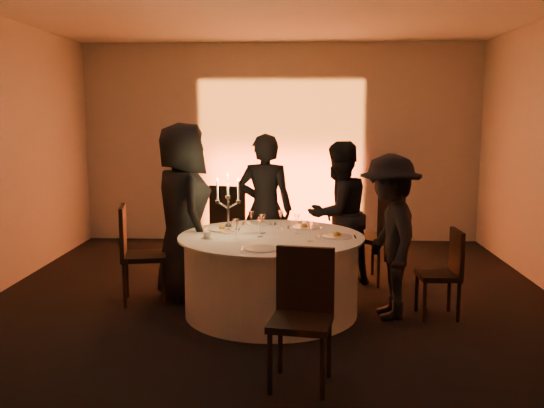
{
  "coord_description": "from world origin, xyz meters",
  "views": [
    {
      "loc": [
        0.25,
        -5.74,
        1.93
      ],
      "look_at": [
        0.0,
        0.2,
        1.05
      ],
      "focal_mm": 40.0,
      "sensor_mm": 36.0,
      "label": 1
    }
  ],
  "objects_px": {
    "guest_left": "(183,211)",
    "banquet_table": "(271,274)",
    "guest_back_left": "(265,209)",
    "coffee_cup": "(207,235)",
    "chair_front": "(303,308)",
    "guest_right": "(389,237)",
    "chair_right": "(445,269)",
    "chair_back_left": "(231,222)",
    "guest_back_right": "(338,214)",
    "chair_back_right": "(382,232)",
    "chair_left": "(135,248)",
    "candelabra": "(228,212)"
  },
  "relations": [
    {
      "from": "guest_left",
      "to": "banquet_table",
      "type": "bearing_deg",
      "value": -143.95
    },
    {
      "from": "guest_back_left",
      "to": "coffee_cup",
      "type": "xyz_separation_m",
      "value": [
        -0.49,
        -1.23,
        -0.06
      ]
    },
    {
      "from": "chair_front",
      "to": "coffee_cup",
      "type": "distance_m",
      "value": 1.66
    },
    {
      "from": "guest_right",
      "to": "chair_right",
      "type": "bearing_deg",
      "value": 88.16
    },
    {
      "from": "chair_back_left",
      "to": "chair_front",
      "type": "height_order",
      "value": "chair_back_left"
    },
    {
      "from": "chair_front",
      "to": "guest_back_right",
      "type": "height_order",
      "value": "guest_back_right"
    },
    {
      "from": "guest_right",
      "to": "chair_back_right",
      "type": "bearing_deg",
      "value": 171.26
    },
    {
      "from": "chair_back_left",
      "to": "coffee_cup",
      "type": "height_order",
      "value": "chair_back_left"
    },
    {
      "from": "chair_back_right",
      "to": "chair_right",
      "type": "xyz_separation_m",
      "value": [
        0.44,
        -1.17,
        -0.13
      ]
    },
    {
      "from": "chair_left",
      "to": "chair_back_left",
      "type": "height_order",
      "value": "chair_back_left"
    },
    {
      "from": "banquet_table",
      "to": "chair_back_right",
      "type": "bearing_deg",
      "value": 42.09
    },
    {
      "from": "chair_left",
      "to": "chair_right",
      "type": "xyz_separation_m",
      "value": [
        3.08,
        -0.32,
        -0.1
      ]
    },
    {
      "from": "banquet_table",
      "to": "chair_right",
      "type": "height_order",
      "value": "chair_right"
    },
    {
      "from": "chair_back_right",
      "to": "chair_front",
      "type": "height_order",
      "value": "chair_back_right"
    },
    {
      "from": "banquet_table",
      "to": "guest_left",
      "type": "bearing_deg",
      "value": 153.02
    },
    {
      "from": "chair_front",
      "to": "guest_back_left",
      "type": "height_order",
      "value": "guest_back_left"
    },
    {
      "from": "coffee_cup",
      "to": "guest_left",
      "type": "bearing_deg",
      "value": 118.5
    },
    {
      "from": "chair_left",
      "to": "chair_back_left",
      "type": "bearing_deg",
      "value": -43.73
    },
    {
      "from": "chair_back_right",
      "to": "candelabra",
      "type": "distance_m",
      "value": 1.97
    },
    {
      "from": "chair_back_left",
      "to": "chair_right",
      "type": "bearing_deg",
      "value": 160.31
    },
    {
      "from": "banquet_table",
      "to": "guest_back_left",
      "type": "relative_size",
      "value": 1.04
    },
    {
      "from": "chair_left",
      "to": "candelabra",
      "type": "xyz_separation_m",
      "value": [
        0.98,
        -0.15,
        0.41
      ]
    },
    {
      "from": "candelabra",
      "to": "guest_back_left",
      "type": "bearing_deg",
      "value": 71.78
    },
    {
      "from": "chair_left",
      "to": "coffee_cup",
      "type": "relative_size",
      "value": 9.23
    },
    {
      "from": "chair_front",
      "to": "guest_back_left",
      "type": "relative_size",
      "value": 0.57
    },
    {
      "from": "chair_back_right",
      "to": "candelabra",
      "type": "height_order",
      "value": "candelabra"
    },
    {
      "from": "chair_right",
      "to": "guest_back_left",
      "type": "relative_size",
      "value": 0.49
    },
    {
      "from": "chair_back_right",
      "to": "guest_back_left",
      "type": "relative_size",
      "value": 0.62
    },
    {
      "from": "guest_back_right",
      "to": "coffee_cup",
      "type": "height_order",
      "value": "guest_back_right"
    },
    {
      "from": "guest_back_right",
      "to": "chair_left",
      "type": "bearing_deg",
      "value": -16.37
    },
    {
      "from": "chair_front",
      "to": "guest_right",
      "type": "xyz_separation_m",
      "value": [
        0.83,
        1.46,
        0.23
      ]
    },
    {
      "from": "banquet_table",
      "to": "guest_left",
      "type": "distance_m",
      "value": 1.19
    },
    {
      "from": "guest_back_left",
      "to": "guest_back_right",
      "type": "bearing_deg",
      "value": -178.34
    },
    {
      "from": "chair_back_left",
      "to": "chair_right",
      "type": "height_order",
      "value": "chair_back_left"
    },
    {
      "from": "chair_left",
      "to": "guest_left",
      "type": "bearing_deg",
      "value": -76.75
    },
    {
      "from": "chair_front",
      "to": "guest_right",
      "type": "distance_m",
      "value": 1.7
    },
    {
      "from": "guest_back_right",
      "to": "guest_right",
      "type": "distance_m",
      "value": 1.15
    },
    {
      "from": "guest_left",
      "to": "coffee_cup",
      "type": "relative_size",
      "value": 16.81
    },
    {
      "from": "guest_back_left",
      "to": "guest_right",
      "type": "height_order",
      "value": "guest_back_left"
    },
    {
      "from": "banquet_table",
      "to": "coffee_cup",
      "type": "bearing_deg",
      "value": -165.11
    },
    {
      "from": "guest_back_left",
      "to": "candelabra",
      "type": "relative_size",
      "value": 2.85
    },
    {
      "from": "chair_left",
      "to": "guest_back_right",
      "type": "relative_size",
      "value": 0.62
    },
    {
      "from": "guest_back_right",
      "to": "guest_right",
      "type": "bearing_deg",
      "value": 75.38
    },
    {
      "from": "chair_left",
      "to": "candelabra",
      "type": "relative_size",
      "value": 1.68
    },
    {
      "from": "chair_back_right",
      "to": "coffee_cup",
      "type": "distance_m",
      "value": 2.24
    },
    {
      "from": "guest_left",
      "to": "guest_back_right",
      "type": "distance_m",
      "value": 1.75
    },
    {
      "from": "guest_left",
      "to": "coffee_cup",
      "type": "height_order",
      "value": "guest_left"
    },
    {
      "from": "chair_back_right",
      "to": "coffee_cup",
      "type": "relative_size",
      "value": 9.66
    },
    {
      "from": "chair_left",
      "to": "chair_right",
      "type": "distance_m",
      "value": 3.1
    },
    {
      "from": "chair_back_left",
      "to": "guest_right",
      "type": "distance_m",
      "value": 2.41
    }
  ]
}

